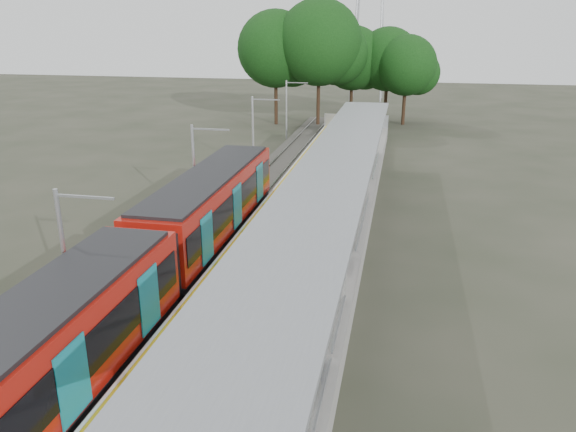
# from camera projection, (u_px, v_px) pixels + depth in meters

# --- Properties ---
(trackbed) EXTENTS (3.00, 70.00, 0.24)m
(trackbed) POSITION_uv_depth(u_px,v_px,m) (234.00, 218.00, 31.10)
(trackbed) COLOR #59544C
(trackbed) RESTS_ON ground
(platform) EXTENTS (6.00, 50.00, 1.00)m
(platform) POSITION_uv_depth(u_px,v_px,m) (314.00, 217.00, 30.12)
(platform) COLOR gray
(platform) RESTS_ON ground
(tactile_strip) EXTENTS (0.60, 50.00, 0.02)m
(tactile_strip) POSITION_uv_depth(u_px,v_px,m) (268.00, 205.00, 30.44)
(tactile_strip) COLOR gold
(tactile_strip) RESTS_ON platform
(end_fence) EXTENTS (6.00, 0.10, 1.20)m
(end_fence) POSITION_uv_depth(u_px,v_px,m) (356.00, 121.00, 52.87)
(end_fence) COLOR #9EA0A5
(end_fence) RESTS_ON platform
(train) EXTENTS (2.74, 27.60, 3.62)m
(train) POSITION_uv_depth(u_px,v_px,m) (147.00, 264.00, 20.44)
(train) COLOR black
(train) RESTS_ON ground
(canopy) EXTENTS (3.27, 38.00, 3.66)m
(canopy) POSITION_uv_depth(u_px,v_px,m) (338.00, 168.00, 25.08)
(canopy) COLOR #9EA0A5
(canopy) RESTS_ON platform
(tree_cluster) EXTENTS (20.47, 12.48, 12.77)m
(tree_cluster) POSITION_uv_depth(u_px,v_px,m) (336.00, 52.00, 58.21)
(tree_cluster) COLOR #382316
(tree_cluster) RESTS_ON ground
(catenary_masts) EXTENTS (2.08, 48.16, 5.40)m
(catenary_masts) POSITION_uv_depth(u_px,v_px,m) (196.00, 172.00, 29.59)
(catenary_masts) COLOR #9EA0A5
(catenary_masts) RESTS_ON ground
(bench_near) EXTENTS (0.54, 1.45, 0.97)m
(bench_near) POSITION_uv_depth(u_px,v_px,m) (310.00, 364.00, 15.35)
(bench_near) COLOR #0E104A
(bench_near) RESTS_ON platform
(bench_mid) EXTENTS (0.43, 1.37, 0.94)m
(bench_mid) POSITION_uv_depth(u_px,v_px,m) (337.00, 253.00, 22.84)
(bench_mid) COLOR #0E104A
(bench_mid) RESTS_ON platform
(bench_far) EXTENTS (0.75, 1.42, 0.93)m
(bench_far) POSITION_uv_depth(u_px,v_px,m) (356.00, 185.00, 32.47)
(bench_far) COLOR #0E104A
(bench_far) RESTS_ON platform
(info_pillar_near) EXTENTS (0.40, 0.40, 1.78)m
(info_pillar_near) POSITION_uv_depth(u_px,v_px,m) (285.00, 361.00, 15.05)
(info_pillar_near) COLOR beige
(info_pillar_near) RESTS_ON platform
(info_pillar_far) EXTENTS (0.35, 0.35, 1.56)m
(info_pillar_far) POSITION_uv_depth(u_px,v_px,m) (348.00, 179.00, 33.00)
(info_pillar_far) COLOR beige
(info_pillar_far) RESTS_ON platform
(litter_bin) EXTENTS (0.48, 0.48, 0.82)m
(litter_bin) POSITION_uv_depth(u_px,v_px,m) (352.00, 221.00, 26.77)
(litter_bin) COLOR #9EA0A5
(litter_bin) RESTS_ON platform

